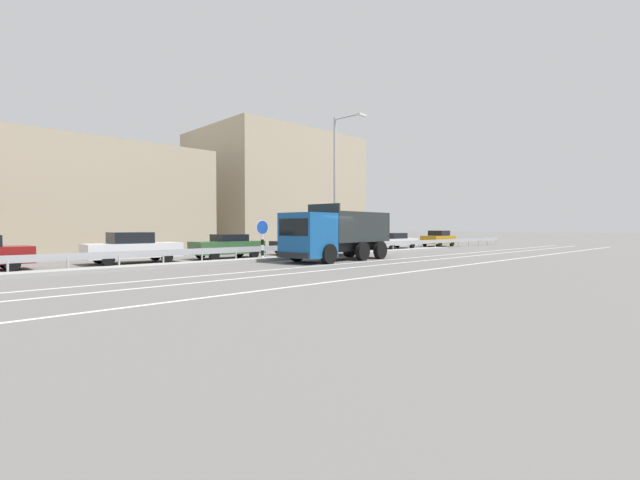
{
  "coord_description": "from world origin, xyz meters",
  "views": [
    {
      "loc": [
        -16.47,
        -16.86,
        1.9
      ],
      "look_at": [
        1.06,
        1.48,
        1.15
      ],
      "focal_mm": 24.0,
      "sensor_mm": 36.0,
      "label": 1
    }
  ],
  "objects": [
    {
      "name": "ground_plane",
      "position": [
        0.0,
        0.0,
        0.0
      ],
      "size": [
        320.0,
        320.0,
        0.0
      ],
      "primitive_type": "plane",
      "color": "#605E5B"
    },
    {
      "name": "lane_strip_0",
      "position": [
        1.32,
        -1.62,
        0.0
      ],
      "size": [
        61.93,
        0.16,
        0.01
      ],
      "primitive_type": "cube",
      "color": "silver",
      "rests_on": "ground_plane"
    },
    {
      "name": "lane_strip_1",
      "position": [
        1.32,
        -3.4,
        0.0
      ],
      "size": [
        61.93,
        0.16,
        0.01
      ],
      "primitive_type": "cube",
      "color": "silver",
      "rests_on": "ground_plane"
    },
    {
      "name": "lane_strip_2",
      "position": [
        1.32,
        -6.42,
        0.0
      ],
      "size": [
        61.93,
        0.16,
        0.01
      ],
      "primitive_type": "cube",
      "color": "silver",
      "rests_on": "ground_plane"
    },
    {
      "name": "median_island",
      "position": [
        0.0,
        2.77,
        0.09
      ],
      "size": [
        34.06,
        1.1,
        0.18
      ],
      "primitive_type": "cube",
      "color": "gray",
      "rests_on": "ground_plane"
    },
    {
      "name": "median_guardrail",
      "position": [
        0.0,
        3.97,
        0.57
      ],
      "size": [
        61.93,
        0.09,
        0.78
      ],
      "color": "#9EA0A5",
      "rests_on": "ground_plane"
    },
    {
      "name": "dump_truck",
      "position": [
        0.24,
        0.1,
        1.32
      ],
      "size": [
        7.56,
        3.09,
        3.2
      ],
      "rotation": [
        0.0,
        0.0,
        1.65
      ],
      "color": "#144C8C",
      "rests_on": "ground_plane"
    },
    {
      "name": "median_road_sign",
      "position": [
        -2.2,
        2.77,
        1.25
      ],
      "size": [
        0.81,
        0.16,
        2.31
      ],
      "color": "white",
      "rests_on": "ground_plane"
    },
    {
      "name": "street_lamp_1",
      "position": [
        3.6,
        2.53,
        5.04
      ],
      "size": [
        0.71,
        2.38,
        9.07
      ],
      "color": "#ADADB2",
      "rests_on": "ground_plane"
    },
    {
      "name": "parked_car_3",
      "position": [
        -8.01,
        6.39,
        0.81
      ],
      "size": [
        4.83,
        2.04,
        1.64
      ],
      "rotation": [
        0.0,
        0.0,
        -1.61
      ],
      "color": "silver",
      "rests_on": "ground_plane"
    },
    {
      "name": "parked_car_4",
      "position": [
        -2.55,
        5.84,
        0.76
      ],
      "size": [
        4.4,
        2.04,
        1.48
      ],
      "rotation": [
        0.0,
        0.0,
        1.53
      ],
      "color": "#335B33",
      "rests_on": "ground_plane"
    },
    {
      "name": "parked_car_5",
      "position": [
        3.49,
        5.93,
        0.74
      ],
      "size": [
        4.34,
        2.16,
        1.47
      ],
      "rotation": [
        0.0,
        0.0,
        1.5
      ],
      "color": "black",
      "rests_on": "ground_plane"
    },
    {
      "name": "parked_car_6",
      "position": [
        8.45,
        6.01,
        0.7
      ],
      "size": [
        4.24,
        1.91,
        1.37
      ],
      "rotation": [
        0.0,
        0.0,
        -1.58
      ],
      "color": "#A3A3A8",
      "rests_on": "ground_plane"
    },
    {
      "name": "parked_car_7",
      "position": [
        15.06,
        6.36,
        0.71
      ],
      "size": [
        4.78,
        1.97,
        1.4
      ],
      "rotation": [
        0.0,
        0.0,
        -1.59
      ],
      "color": "silver",
      "rests_on": "ground_plane"
    },
    {
      "name": "parked_car_8",
      "position": [
        21.58,
        5.8,
        0.79
      ],
      "size": [
        3.86,
        1.9,
        1.58
      ],
      "rotation": [
        0.0,
        0.0,
        1.58
      ],
      "color": "#B27A14",
      "rests_on": "ground_plane"
    },
    {
      "name": "background_building_0",
      "position": [
        -10.69,
        17.86,
        3.83
      ],
      "size": [
        21.97,
        11.57,
        7.65
      ],
      "primitive_type": "cube",
      "color": "tan",
      "rests_on": "ground_plane"
    },
    {
      "name": "background_building_1",
      "position": [
        11.48,
        19.22,
        5.72
      ],
      "size": [
        15.57,
        11.82,
        11.45
      ],
      "primitive_type": "cube",
      "color": "tan",
      "rests_on": "ground_plane"
    },
    {
      "name": "church_tower",
      "position": [
        17.11,
        30.24,
        5.14
      ],
      "size": [
        3.6,
        3.6,
        11.45
      ],
      "color": "silver",
      "rests_on": "ground_plane"
    }
  ]
}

